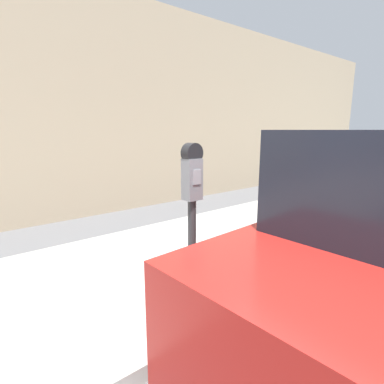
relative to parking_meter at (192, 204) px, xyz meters
The scene contains 3 objects.
sidewalk 1.52m from the parking_meter, 77.89° to the left, with size 24.00×2.80×0.15m.
building_facade 4.44m from the parking_meter, 87.04° to the left, with size 24.00×0.30×4.58m.
parking_meter is the anchor object (origin of this frame).
Camera 1 is at (-1.84, -0.85, 1.81)m, focal length 28.00 mm.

